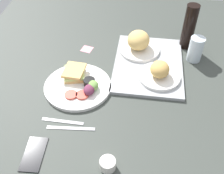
{
  "coord_description": "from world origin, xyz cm",
  "views": [
    {
      "loc": [
        85.15,
        12.72,
        84.76
      ],
      "look_at": [
        2.0,
        3.0,
        4.0
      ],
      "focal_mm": 43.16,
      "sensor_mm": 36.0,
      "label": 1
    }
  ],
  "objects_px": {
    "bread_plate_near": "(139,43)",
    "knife": "(71,128)",
    "serving_tray": "(148,64)",
    "fork": "(63,121)",
    "drinking_glass": "(196,49)",
    "cell_phone": "(34,154)",
    "sticky_note": "(87,49)",
    "plate_with_salad": "(79,84)",
    "soda_bottle": "(189,27)",
    "bread_plate_far": "(159,73)",
    "espresso_cup": "(108,164)"
  },
  "relations": [
    {
      "from": "bread_plate_near",
      "to": "drinking_glass",
      "type": "distance_m",
      "value": 0.28
    },
    {
      "from": "drinking_glass",
      "to": "plate_with_salad",
      "type": "bearing_deg",
      "value": -63.72
    },
    {
      "from": "bread_plate_near",
      "to": "bread_plate_far",
      "type": "bearing_deg",
      "value": 27.14
    },
    {
      "from": "plate_with_salad",
      "to": "drinking_glass",
      "type": "distance_m",
      "value": 0.6
    },
    {
      "from": "drinking_glass",
      "to": "fork",
      "type": "height_order",
      "value": "drinking_glass"
    },
    {
      "from": "soda_bottle",
      "to": "fork",
      "type": "xyz_separation_m",
      "value": [
        0.58,
        -0.53,
        -0.12
      ]
    },
    {
      "from": "plate_with_salad",
      "to": "espresso_cup",
      "type": "relative_size",
      "value": 5.37
    },
    {
      "from": "bread_plate_far",
      "to": "serving_tray",
      "type": "bearing_deg",
      "value": -153.68
    },
    {
      "from": "soda_bottle",
      "to": "knife",
      "type": "xyz_separation_m",
      "value": [
        0.61,
        -0.49,
        -0.12
      ]
    },
    {
      "from": "bread_plate_near",
      "to": "knife",
      "type": "bearing_deg",
      "value": -24.22
    },
    {
      "from": "sticky_note",
      "to": "plate_with_salad",
      "type": "bearing_deg",
      "value": 3.54
    },
    {
      "from": "knife",
      "to": "sticky_note",
      "type": "height_order",
      "value": "knife"
    },
    {
      "from": "plate_with_salad",
      "to": "bread_plate_near",
      "type": "bearing_deg",
      "value": 138.98
    },
    {
      "from": "serving_tray",
      "to": "cell_phone",
      "type": "distance_m",
      "value": 0.68
    },
    {
      "from": "cell_phone",
      "to": "espresso_cup",
      "type": "bearing_deg",
      "value": 83.48
    },
    {
      "from": "plate_with_salad",
      "to": "fork",
      "type": "xyz_separation_m",
      "value": [
        0.21,
        -0.02,
        -0.01
      ]
    },
    {
      "from": "bread_plate_near",
      "to": "knife",
      "type": "xyz_separation_m",
      "value": [
        0.53,
        -0.24,
        -0.06
      ]
    },
    {
      "from": "cell_phone",
      "to": "sticky_note",
      "type": "height_order",
      "value": "cell_phone"
    },
    {
      "from": "espresso_cup",
      "to": "fork",
      "type": "distance_m",
      "value": 0.27
    },
    {
      "from": "soda_bottle",
      "to": "knife",
      "type": "height_order",
      "value": "soda_bottle"
    },
    {
      "from": "soda_bottle",
      "to": "espresso_cup",
      "type": "bearing_deg",
      "value": -22.88
    },
    {
      "from": "soda_bottle",
      "to": "fork",
      "type": "distance_m",
      "value": 0.79
    },
    {
      "from": "soda_bottle",
      "to": "cell_phone",
      "type": "xyz_separation_m",
      "value": [
        0.74,
        -0.59,
        -0.11
      ]
    },
    {
      "from": "soda_bottle",
      "to": "knife",
      "type": "bearing_deg",
      "value": -38.42
    },
    {
      "from": "plate_with_salad",
      "to": "soda_bottle",
      "type": "bearing_deg",
      "value": 126.84
    },
    {
      "from": "cell_phone",
      "to": "sticky_note",
      "type": "bearing_deg",
      "value": 171.44
    },
    {
      "from": "drinking_glass",
      "to": "cell_phone",
      "type": "bearing_deg",
      "value": -44.79
    },
    {
      "from": "bread_plate_near",
      "to": "cell_phone",
      "type": "bearing_deg",
      "value": -27.62
    },
    {
      "from": "drinking_glass",
      "to": "sticky_note",
      "type": "xyz_separation_m",
      "value": [
        -0.02,
        -0.55,
        -0.06
      ]
    },
    {
      "from": "bread_plate_near",
      "to": "knife",
      "type": "relative_size",
      "value": 1.1
    },
    {
      "from": "serving_tray",
      "to": "cell_phone",
      "type": "bearing_deg",
      "value": -35.81
    },
    {
      "from": "bread_plate_far",
      "to": "cell_phone",
      "type": "distance_m",
      "value": 0.64
    },
    {
      "from": "serving_tray",
      "to": "espresso_cup",
      "type": "xyz_separation_m",
      "value": [
        0.57,
        -0.13,
        0.01
      ]
    },
    {
      "from": "soda_bottle",
      "to": "fork",
      "type": "height_order",
      "value": "soda_bottle"
    },
    {
      "from": "drinking_glass",
      "to": "knife",
      "type": "relative_size",
      "value": 0.67
    },
    {
      "from": "espresso_cup",
      "to": "soda_bottle",
      "type": "bearing_deg",
      "value": 157.12
    },
    {
      "from": "serving_tray",
      "to": "espresso_cup",
      "type": "relative_size",
      "value": 8.04
    },
    {
      "from": "fork",
      "to": "sticky_note",
      "type": "relative_size",
      "value": 3.04
    },
    {
      "from": "drinking_glass",
      "to": "soda_bottle",
      "type": "height_order",
      "value": "soda_bottle"
    },
    {
      "from": "serving_tray",
      "to": "soda_bottle",
      "type": "distance_m",
      "value": 0.29
    },
    {
      "from": "bread_plate_near",
      "to": "drinking_glass",
      "type": "height_order",
      "value": "drinking_glass"
    },
    {
      "from": "fork",
      "to": "espresso_cup",
      "type": "bearing_deg",
      "value": -39.13
    },
    {
      "from": "knife",
      "to": "sticky_note",
      "type": "relative_size",
      "value": 3.39
    },
    {
      "from": "soda_bottle",
      "to": "cell_phone",
      "type": "distance_m",
      "value": 0.96
    },
    {
      "from": "bread_plate_far",
      "to": "cell_phone",
      "type": "bearing_deg",
      "value": -44.68
    },
    {
      "from": "drinking_glass",
      "to": "espresso_cup",
      "type": "height_order",
      "value": "drinking_glass"
    },
    {
      "from": "knife",
      "to": "serving_tray",
      "type": "bearing_deg",
      "value": 51.65
    },
    {
      "from": "plate_with_salad",
      "to": "drinking_glass",
      "type": "relative_size",
      "value": 2.37
    },
    {
      "from": "serving_tray",
      "to": "fork",
      "type": "height_order",
      "value": "serving_tray"
    },
    {
      "from": "cell_phone",
      "to": "soda_bottle",
      "type": "bearing_deg",
      "value": 139.17
    }
  ]
}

